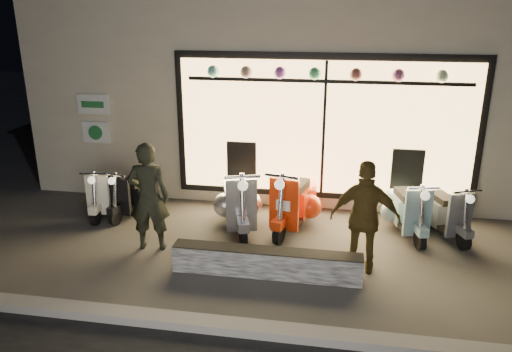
{
  "coord_description": "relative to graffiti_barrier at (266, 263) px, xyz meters",
  "views": [
    {
      "loc": [
        1.09,
        -6.84,
        3.61
      ],
      "look_at": [
        -0.2,
        0.6,
        1.05
      ],
      "focal_mm": 35.0,
      "sensor_mm": 36.0,
      "label": 1
    }
  ],
  "objects": [
    {
      "name": "scooter_red",
      "position": [
        0.23,
        1.79,
        0.24
      ],
      "size": [
        0.71,
        1.54,
        1.09
      ],
      "rotation": [
        0.0,
        0.0,
        -0.23
      ],
      "color": "black",
      "rests_on": "ground"
    },
    {
      "name": "scooter_black",
      "position": [
        -2.71,
        1.89,
        0.15
      ],
      "size": [
        0.58,
        1.23,
        0.88
      ],
      "rotation": [
        0.0,
        0.0,
        -0.23
      ],
      "color": "black",
      "rests_on": "ground"
    },
    {
      "name": "woman",
      "position": [
        1.33,
        0.37,
        0.63
      ],
      "size": [
        0.99,
        0.46,
        1.65
      ],
      "primitive_type": "imported",
      "rotation": [
        0.0,
        0.0,
        3.08
      ],
      "color": "brown",
      "rests_on": "ground"
    },
    {
      "name": "man",
      "position": [
        -1.91,
        0.54,
        0.66
      ],
      "size": [
        0.68,
        0.5,
        1.72
      ],
      "primitive_type": "imported",
      "rotation": [
        0.0,
        0.0,
        3.3
      ],
      "color": "black",
      "rests_on": "ground"
    },
    {
      "name": "ground",
      "position": [
        -0.16,
        0.65,
        -0.2
      ],
      "size": [
        40.0,
        40.0,
        0.0
      ],
      "primitive_type": "plane",
      "color": "#383533",
      "rests_on": "ground"
    },
    {
      "name": "scooter_grey",
      "position": [
        2.68,
        1.94,
        0.17
      ],
      "size": [
        0.71,
        1.27,
        0.92
      ],
      "rotation": [
        0.0,
        0.0,
        0.36
      ],
      "color": "black",
      "rests_on": "ground"
    },
    {
      "name": "scooter_cream",
      "position": [
        -3.25,
        1.85,
        0.16
      ],
      "size": [
        0.47,
        1.26,
        0.9
      ],
      "rotation": [
        0.0,
        0.0,
        0.09
      ],
      "color": "black",
      "rests_on": "ground"
    },
    {
      "name": "shop_building",
      "position": [
        -0.16,
        5.63,
        1.9
      ],
      "size": [
        10.2,
        6.23,
        4.2
      ],
      "color": "beige",
      "rests_on": "ground"
    },
    {
      "name": "graffiti_barrier",
      "position": [
        0.0,
        0.0,
        0.0
      ],
      "size": [
        2.67,
        0.28,
        0.4
      ],
      "primitive_type": "cube",
      "color": "black",
      "rests_on": "ground"
    },
    {
      "name": "scooter_silver",
      "position": [
        -0.73,
        1.61,
        0.24
      ],
      "size": [
        0.79,
        1.55,
        1.11
      ],
      "rotation": [
        0.0,
        0.0,
        0.29
      ],
      "color": "black",
      "rests_on": "ground"
    },
    {
      "name": "scooter_blue",
      "position": [
        2.09,
        1.9,
        0.19
      ],
      "size": [
        0.64,
        1.36,
        0.97
      ],
      "rotation": [
        0.0,
        0.0,
        0.23
      ],
      "color": "black",
      "rests_on": "ground"
    },
    {
      "name": "kerb",
      "position": [
        -0.16,
        -1.35,
        -0.14
      ],
      "size": [
        40.0,
        0.25,
        0.12
      ],
      "primitive_type": "cube",
      "color": "slate",
      "rests_on": "ground"
    }
  ]
}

